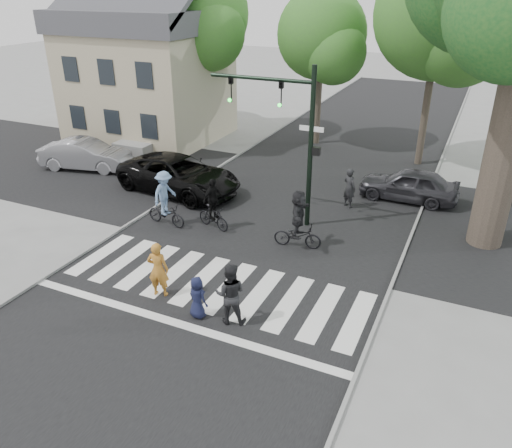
# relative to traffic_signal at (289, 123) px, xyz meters

# --- Properties ---
(ground) EXTENTS (120.00, 120.00, 0.00)m
(ground) POSITION_rel_traffic_signal_xyz_m (-0.35, -6.20, -3.90)
(ground) COLOR gray
(ground) RESTS_ON ground
(road_stem) EXTENTS (10.00, 70.00, 0.01)m
(road_stem) POSITION_rel_traffic_signal_xyz_m (-0.35, -1.20, -3.90)
(road_stem) COLOR black
(road_stem) RESTS_ON ground
(road_cross) EXTENTS (70.00, 10.00, 0.01)m
(road_cross) POSITION_rel_traffic_signal_xyz_m (-0.35, 1.80, -3.89)
(road_cross) COLOR black
(road_cross) RESTS_ON ground
(curb_left) EXTENTS (0.10, 70.00, 0.10)m
(curb_left) POSITION_rel_traffic_signal_xyz_m (-5.40, -1.20, -3.85)
(curb_left) COLOR gray
(curb_left) RESTS_ON ground
(curb_right) EXTENTS (0.10, 70.00, 0.10)m
(curb_right) POSITION_rel_traffic_signal_xyz_m (4.70, -1.20, -3.85)
(curb_right) COLOR gray
(curb_right) RESTS_ON ground
(crosswalk) EXTENTS (10.00, 3.85, 0.01)m
(crosswalk) POSITION_rel_traffic_signal_xyz_m (-0.35, -5.54, -3.89)
(crosswalk) COLOR silver
(crosswalk) RESTS_ON ground
(traffic_signal) EXTENTS (4.45, 0.29, 6.00)m
(traffic_signal) POSITION_rel_traffic_signal_xyz_m (0.00, 0.00, 0.00)
(traffic_signal) COLOR black
(traffic_signal) RESTS_ON ground
(bg_tree_0) EXTENTS (5.46, 5.20, 8.97)m
(bg_tree_0) POSITION_rel_traffic_signal_xyz_m (-14.09, 9.80, 2.24)
(bg_tree_0) COLOR brown
(bg_tree_0) RESTS_ON ground
(bg_tree_1) EXTENTS (6.09, 5.80, 9.80)m
(bg_tree_1) POSITION_rel_traffic_signal_xyz_m (-9.06, 9.28, 2.75)
(bg_tree_1) COLOR brown
(bg_tree_1) RESTS_ON ground
(bg_tree_2) EXTENTS (5.04, 4.80, 8.40)m
(bg_tree_2) POSITION_rel_traffic_signal_xyz_m (-2.11, 10.42, 1.88)
(bg_tree_2) COLOR brown
(bg_tree_2) RESTS_ON ground
(bg_tree_3) EXTENTS (6.30, 6.00, 10.20)m
(bg_tree_3) POSITION_rel_traffic_signal_xyz_m (3.95, 9.07, 3.04)
(bg_tree_3) COLOR brown
(bg_tree_3) RESTS_ON ground
(house) EXTENTS (8.40, 8.10, 8.82)m
(house) POSITION_rel_traffic_signal_xyz_m (-11.85, 7.78, -0.10)
(house) COLOR #B9B093
(house) RESTS_ON ground
(pedestrian_woman) EXTENTS (0.72, 0.56, 1.75)m
(pedestrian_woman) POSITION_rel_traffic_signal_xyz_m (-1.55, -6.40, -3.02)
(pedestrian_woman) COLOR #BA7829
(pedestrian_woman) RESTS_ON ground
(pedestrian_child) EXTENTS (0.70, 0.55, 1.27)m
(pedestrian_child) POSITION_rel_traffic_signal_xyz_m (0.05, -6.86, -3.27)
(pedestrian_child) COLOR #151834
(pedestrian_child) RESTS_ON ground
(pedestrian_adult) EXTENTS (1.05, 0.94, 1.80)m
(pedestrian_adult) POSITION_rel_traffic_signal_xyz_m (0.98, -6.67, -3.00)
(pedestrian_adult) COLOR black
(pedestrian_adult) RESTS_ON ground
(cyclist_left) EXTENTS (1.78, 1.18, 2.18)m
(cyclist_left) POSITION_rel_traffic_signal_xyz_m (-4.10, -2.25, -2.96)
(cyclist_left) COLOR black
(cyclist_left) RESTS_ON ground
(cyclist_mid) EXTENTS (1.59, 1.00, 1.99)m
(cyclist_mid) POSITION_rel_traffic_signal_xyz_m (-2.30, -1.76, -3.08)
(cyclist_mid) COLOR black
(cyclist_mid) RESTS_ON ground
(cyclist_right) EXTENTS (1.76, 1.64, 2.14)m
(cyclist_right) POSITION_rel_traffic_signal_xyz_m (1.13, -1.83, -2.94)
(cyclist_right) COLOR black
(cyclist_right) RESTS_ON ground
(car_suv) EXTENTS (6.08, 3.48, 1.60)m
(car_suv) POSITION_rel_traffic_signal_xyz_m (-5.49, 0.84, -3.10)
(car_suv) COLOR black
(car_suv) RESTS_ON ground
(car_silver) EXTENTS (4.76, 2.59, 1.49)m
(car_silver) POSITION_rel_traffic_signal_xyz_m (-11.40, 1.49, -3.16)
(car_silver) COLOR #96969B
(car_silver) RESTS_ON ground
(car_grey) EXTENTS (4.15, 1.71, 1.41)m
(car_grey) POSITION_rel_traffic_signal_xyz_m (3.95, 4.17, -3.20)
(car_grey) COLOR #2D2C31
(car_grey) RESTS_ON ground
(bystander_dark) EXTENTS (0.74, 0.66, 1.69)m
(bystander_dark) POSITION_rel_traffic_signal_xyz_m (1.83, 2.37, -3.06)
(bystander_dark) COLOR black
(bystander_dark) RESTS_ON ground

